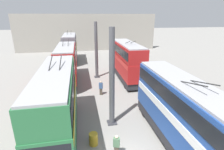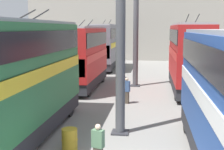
% 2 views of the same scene
% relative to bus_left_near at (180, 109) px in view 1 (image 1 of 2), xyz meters
% --- Properties ---
extents(depot_back_wall, '(0.50, 36.00, 9.25)m').
position_rel_bus_left_near_xyz_m(depot_back_wall, '(36.82, 4.18, 1.87)').
color(depot_back_wall, gray).
rests_on(depot_back_wall, ground_plane).
extents(support_column_near, '(0.79, 0.79, 8.04)m').
position_rel_bus_left_near_xyz_m(support_column_near, '(3.21, 4.18, 1.14)').
color(support_column_near, '#4C4C51').
rests_on(support_column_near, ground_plane).
extents(support_column_far, '(0.79, 0.79, 8.04)m').
position_rel_bus_left_near_xyz_m(support_column_far, '(15.35, 4.18, 1.14)').
color(support_column_far, '#4C4C51').
rests_on(support_column_far, ground_plane).
extents(bus_left_near, '(10.30, 2.54, 5.45)m').
position_rel_bus_left_near_xyz_m(bus_left_near, '(0.00, 0.00, 0.00)').
color(bus_left_near, black).
rests_on(bus_left_near, ground_plane).
extents(bus_left_far, '(9.85, 2.54, 5.86)m').
position_rel_bus_left_near_xyz_m(bus_left_far, '(13.75, -0.00, 0.22)').
color(bus_left_far, black).
rests_on(bus_left_far, ground_plane).
extents(bus_right_near, '(9.87, 2.54, 5.84)m').
position_rel_bus_left_near_xyz_m(bus_right_near, '(2.32, 8.37, 0.21)').
color(bus_right_near, black).
rests_on(bus_right_near, ground_plane).
extents(bus_right_mid, '(9.10, 2.54, 5.62)m').
position_rel_bus_left_near_xyz_m(bus_right_mid, '(14.00, 8.37, 0.08)').
color(bus_right_mid, black).
rests_on(bus_right_mid, ground_plane).
extents(bus_right_far, '(9.17, 2.54, 5.94)m').
position_rel_bus_left_near_xyz_m(bus_right_far, '(25.97, 8.37, 0.27)').
color(bus_right_far, black).
rests_on(bus_right_far, ground_plane).
extents(person_aisle_midway, '(0.36, 0.47, 1.72)m').
position_rel_bus_left_near_xyz_m(person_aisle_midway, '(9.04, 4.38, -1.85)').
color(person_aisle_midway, '#473D33').
rests_on(person_aisle_midway, ground_plane).
extents(person_aisle_foreground, '(0.36, 0.47, 1.58)m').
position_rel_bus_left_near_xyz_m(person_aisle_foreground, '(-0.48, 4.58, -1.93)').
color(person_aisle_foreground, '#473D33').
rests_on(person_aisle_foreground, ground_plane).
extents(oil_drum, '(0.66, 0.66, 0.91)m').
position_rel_bus_left_near_xyz_m(oil_drum, '(0.84, 5.97, -2.30)').
color(oil_drum, '#B28E23').
rests_on(oil_drum, ground_plane).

